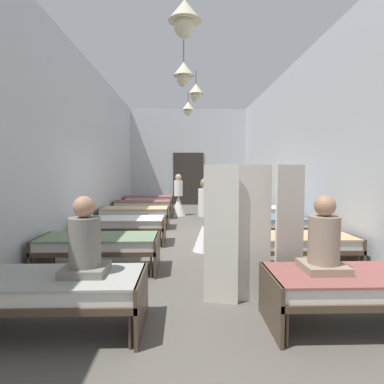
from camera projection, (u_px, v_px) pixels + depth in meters
ground_plane at (193, 236)px, 8.02m from camera, size 5.88×14.17×0.10m
room_shell at (191, 149)px, 9.07m from camera, size 5.68×13.77×4.40m
bed_left_row_0 at (49, 289)px, 3.21m from camera, size 1.90×0.84×0.57m
bed_right_row_0 at (359, 285)px, 3.29m from camera, size 1.90×0.84×0.57m
bed_left_row_1 at (99, 244)px, 5.10m from camera, size 1.90×0.84×0.57m
bed_right_row_1 at (295, 243)px, 5.19m from camera, size 1.90×0.84×0.57m
bed_left_row_2 at (122, 224)px, 7.00m from camera, size 1.90×0.84×0.57m
bed_right_row_2 at (265, 223)px, 7.08m from camera, size 1.90×0.84×0.57m
bed_left_row_3 at (135, 212)px, 8.89m from camera, size 1.90×0.84×0.57m
bed_right_row_3 at (248, 212)px, 8.98m from camera, size 1.90×0.84×0.57m
bed_left_row_4 at (143, 205)px, 10.78m from camera, size 1.90×0.84×0.57m
bed_right_row_4 at (237, 204)px, 10.87m from camera, size 1.90×0.84×0.57m
bed_left_row_5 at (149, 199)px, 12.68m from camera, size 1.90×0.84×0.57m
bed_right_row_5 at (229, 199)px, 12.77m from camera, size 1.90×0.84×0.57m
nurse_near_aisle at (178, 201)px, 11.23m from camera, size 0.52×0.52×1.49m
nurse_mid_aisle at (206, 225)px, 6.38m from camera, size 0.52×0.52×1.49m
patient_seated_primary at (324, 243)px, 3.33m from camera, size 0.44×0.44×0.80m
patient_seated_secondary at (85, 245)px, 3.25m from camera, size 0.44×0.44×0.80m
privacy_screen at (255, 234)px, 3.88m from camera, size 1.25×0.19×1.70m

